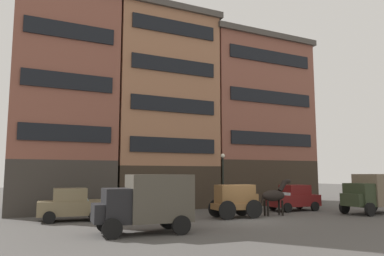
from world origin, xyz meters
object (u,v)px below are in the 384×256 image
at_px(streetlamp_curbside, 223,173).
at_px(cargo_wagon, 236,199).
at_px(delivery_truck_near, 372,192).
at_px(pedestrian_officer, 181,200).
at_px(sedan_light, 294,198).
at_px(delivery_truck_far, 147,201).
at_px(draft_horse, 275,195).
at_px(sedan_dark, 72,205).

bearing_deg(streetlamp_curbside, cargo_wagon, -111.61).
xyz_separation_m(delivery_truck_near, pedestrian_officer, (-11.98, 4.79, -0.44)).
bearing_deg(sedan_light, delivery_truck_far, -159.14).
distance_m(draft_horse, pedestrian_officer, 6.05).
bearing_deg(pedestrian_officer, draft_horse, -27.42).
bearing_deg(draft_horse, streetlamp_curbside, 105.54).
bearing_deg(delivery_truck_near, draft_horse, 163.14).
bearing_deg(pedestrian_officer, streetlamp_curbside, 20.99).
relative_size(cargo_wagon, streetlamp_curbside, 0.72).
bearing_deg(sedan_dark, cargo_wagon, -17.48).
xyz_separation_m(draft_horse, delivery_truck_far, (-9.72, -3.10, 0.15)).
relative_size(sedan_dark, sedan_light, 1.02).
height_order(draft_horse, sedan_dark, draft_horse).
relative_size(draft_horse, sedan_light, 0.62).
distance_m(delivery_truck_near, streetlamp_curbside, 10.18).
height_order(delivery_truck_far, sedan_light, delivery_truck_far).
relative_size(sedan_light, pedestrian_officer, 2.10).
height_order(cargo_wagon, pedestrian_officer, cargo_wagon).
bearing_deg(sedan_light, delivery_truck_near, -47.88).
bearing_deg(streetlamp_curbside, sedan_light, -30.37).
bearing_deg(delivery_truck_near, sedan_light, 132.12).
bearing_deg(pedestrian_officer, cargo_wagon, -49.00).
distance_m(draft_horse, delivery_truck_far, 10.21).
bearing_deg(draft_horse, sedan_dark, 166.59).
relative_size(cargo_wagon, delivery_truck_far, 0.67).
bearing_deg(pedestrian_officer, delivery_truck_near, -21.79).
xyz_separation_m(cargo_wagon, streetlamp_curbside, (1.73, 4.37, 1.52)).
height_order(sedan_dark, sedan_light, same).
relative_size(delivery_truck_far, pedestrian_officer, 2.49).
relative_size(delivery_truck_near, delivery_truck_far, 0.99).
distance_m(draft_horse, delivery_truck_near, 6.92).
bearing_deg(delivery_truck_far, sedan_light, 20.86).
height_order(delivery_truck_near, streetlamp_curbside, streetlamp_curbside).
bearing_deg(delivery_truck_near, sedan_dark, 165.36).
distance_m(draft_horse, sedan_light, 3.67).
distance_m(draft_horse, streetlamp_curbside, 4.75).
xyz_separation_m(delivery_truck_far, pedestrian_officer, (4.35, 5.89, -0.44)).
bearing_deg(delivery_truck_near, pedestrian_officer, 158.21).
relative_size(draft_horse, delivery_truck_far, 0.53).
xyz_separation_m(cargo_wagon, sedan_light, (6.12, 1.80, -0.23)).
bearing_deg(delivery_truck_far, cargo_wagon, 24.65).
height_order(draft_horse, pedestrian_officer, draft_horse).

